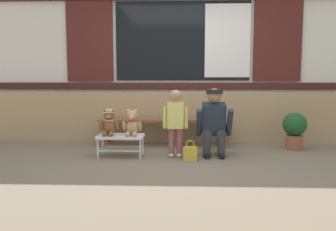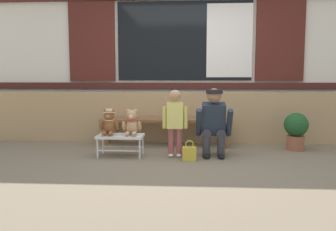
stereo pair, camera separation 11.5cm
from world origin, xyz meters
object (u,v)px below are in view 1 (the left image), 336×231
wooden_bench_long (165,123)px  potted_plant (294,129)px  teddy_bear_with_hat (109,123)px  adult_crouching (214,122)px  child_standing (175,114)px  handbag_on_ground (190,153)px  teddy_bear_plain (132,123)px  small_display_bench (121,137)px

wooden_bench_long → potted_plant: (1.99, -0.23, -0.05)m
teddy_bear_with_hat → adult_crouching: adult_crouching is taller
child_standing → adult_crouching: 0.57m
wooden_bench_long → handbag_on_ground: size_ratio=7.72×
teddy_bear_plain → potted_plant: size_ratio=0.64×
small_display_bench → handbag_on_ground: size_ratio=2.35×
wooden_bench_long → child_standing: bearing=-76.9°
teddy_bear_plain → potted_plant: 2.48m
adult_crouching → potted_plant: bearing=20.1°
teddy_bear_with_hat → adult_crouching: (1.47, 0.10, 0.01)m
teddy_bear_with_hat → teddy_bear_plain: bearing=-0.1°
teddy_bear_with_hat → wooden_bench_long: bearing=47.1°
adult_crouching → handbag_on_ground: bearing=-138.7°
wooden_bench_long → teddy_bear_with_hat: teddy_bear_with_hat is taller
wooden_bench_long → potted_plant: 2.00m
teddy_bear_with_hat → potted_plant: size_ratio=0.64×
small_display_bench → adult_crouching: size_ratio=0.67×
small_display_bench → child_standing: (0.76, 0.00, 0.33)m
wooden_bench_long → teddy_bear_with_hat: bearing=-132.9°
wooden_bench_long → teddy_bear_plain: size_ratio=5.78×
potted_plant → adult_crouching: bearing=-159.9°
child_standing → potted_plant: child_standing is taller
teddy_bear_with_hat → teddy_bear_plain: same height
adult_crouching → teddy_bear_with_hat: bearing=-176.1°
adult_crouching → potted_plant: 1.35m
handbag_on_ground → teddy_bear_plain: bearing=165.9°
handbag_on_ground → potted_plant: size_ratio=0.48×
teddy_bear_plain → adult_crouching: adult_crouching is taller
small_display_bench → teddy_bear_with_hat: 0.26m
teddy_bear_plain → handbag_on_ground: bearing=-14.1°
teddy_bear_with_hat → adult_crouching: bearing=3.9°
teddy_bear_plain → adult_crouching: bearing=5.0°
wooden_bench_long → adult_crouching: 1.01m
small_display_bench → handbag_on_ground: (0.96, -0.20, -0.17)m
wooden_bench_long → potted_plant: size_ratio=3.68×
teddy_bear_plain → handbag_on_ground: 0.90m
wooden_bench_long → child_standing: child_standing is taller
adult_crouching → potted_plant: (1.26, 0.46, -0.16)m
adult_crouching → potted_plant: adult_crouching is taller
small_display_bench → teddy_bear_plain: size_ratio=1.76×
wooden_bench_long → small_display_bench: bearing=-126.0°
wooden_bench_long → adult_crouching: adult_crouching is taller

